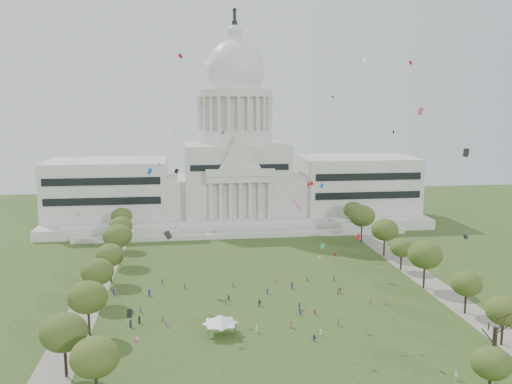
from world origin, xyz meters
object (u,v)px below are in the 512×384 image
at_px(capitol, 236,171).
at_px(event_tent, 220,319).
at_px(person_1, 456,375).
at_px(big_bare_tree, 496,324).
at_px(person_0, 386,302).

height_order(capitol, event_tent, capitol).
bearing_deg(person_1, event_tent, 134.79).
height_order(big_bare_tree, person_0, big_bare_tree).
bearing_deg(event_tent, person_1, -31.77).
xyz_separation_m(big_bare_tree, person_1, (-10.20, -4.63, -7.71)).
bearing_deg(big_bare_tree, person_0, 105.08).
height_order(person_0, person_1, person_1).
bearing_deg(big_bare_tree, capitol, 105.02).
distance_m(person_0, person_1, 38.86).
height_order(capitol, person_1, capitol).
height_order(event_tent, person_1, event_tent).
distance_m(big_bare_tree, person_1, 13.60).
xyz_separation_m(big_bare_tree, person_0, (-9.22, 34.22, -7.89)).
bearing_deg(capitol, person_1, -79.24).
relative_size(event_tent, person_0, 5.45).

